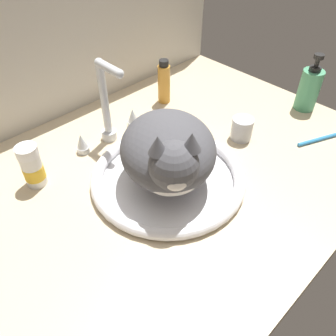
# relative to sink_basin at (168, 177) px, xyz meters

# --- Properties ---
(countertop) EXTENTS (1.22, 0.78, 0.03)m
(countertop) POSITION_rel_sink_basin_xyz_m (-0.03, 0.03, -0.03)
(countertop) COLOR #CCB793
(countertop) RESTS_ON ground
(backsplash_wall) EXTENTS (1.22, 0.02, 0.43)m
(backsplash_wall) POSITION_rel_sink_basin_xyz_m (-0.03, 0.43, 0.17)
(backsplash_wall) COLOR beige
(backsplash_wall) RESTS_ON ground
(sink_basin) EXTENTS (0.36, 0.36, 0.03)m
(sink_basin) POSITION_rel_sink_basin_xyz_m (0.00, 0.00, 0.00)
(sink_basin) COLOR white
(sink_basin) RESTS_ON countertop
(faucet) EXTENTS (0.20, 0.11, 0.23)m
(faucet) POSITION_rel_sink_basin_xyz_m (-0.00, 0.22, 0.08)
(faucet) COLOR silver
(faucet) RESTS_ON countertop
(cat) EXTENTS (0.31, 0.33, 0.18)m
(cat) POSITION_rel_sink_basin_xyz_m (-0.01, -0.01, 0.09)
(cat) COLOR #4C4C51
(cat) RESTS_ON sink_basin
(soap_pump_bottle) EXTENTS (0.06, 0.06, 0.17)m
(soap_pump_bottle) POSITION_rel_sink_basin_xyz_m (0.52, -0.06, 0.05)
(soap_pump_bottle) COLOR #4C9E70
(soap_pump_bottle) RESTS_ON countertop
(amber_bottle) EXTENTS (0.04, 0.04, 0.14)m
(amber_bottle) POSITION_rel_sink_basin_xyz_m (0.24, 0.27, 0.05)
(amber_bottle) COLOR gold
(amber_bottle) RESTS_ON countertop
(pill_bottle) EXTENTS (0.05, 0.05, 0.11)m
(pill_bottle) POSITION_rel_sink_basin_xyz_m (-0.23, 0.21, 0.04)
(pill_bottle) COLOR white
(pill_bottle) RESTS_ON countertop
(metal_jar) EXTENTS (0.06, 0.06, 0.06)m
(metal_jar) POSITION_rel_sink_basin_xyz_m (0.26, -0.02, 0.02)
(metal_jar) COLOR #B2B5BA
(metal_jar) RESTS_ON countertop
(toothbrush) EXTENTS (0.17, 0.08, 0.02)m
(toothbrush) POSITION_rel_sink_basin_xyz_m (0.43, -0.18, -0.01)
(toothbrush) COLOR #338CD1
(toothbrush) RESTS_ON countertop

